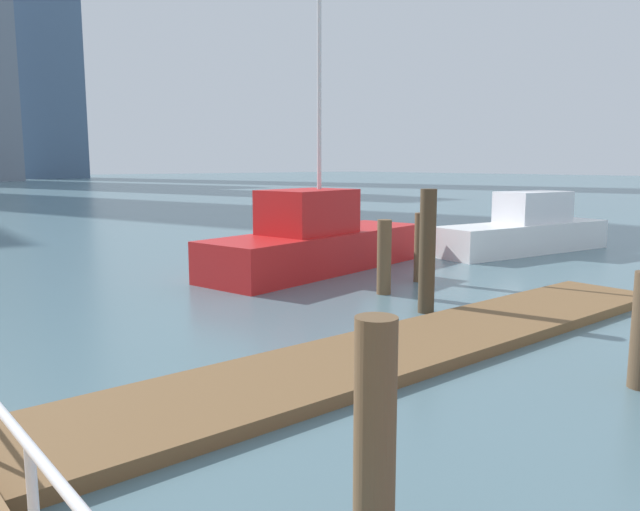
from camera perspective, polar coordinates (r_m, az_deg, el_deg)
The scene contains 8 objects.
ground_plane at distance 16.57m, azimuth -25.30°, elevation -2.64°, with size 300.00×300.00×0.00m, color slate.
floating_dock at distance 10.01m, azimuth 8.33°, elevation -8.29°, with size 13.42×2.00×0.18m, color brown.
dock_piling_0 at distance 12.43m, azimuth 9.85°, elevation 0.37°, with size 0.32×0.32×2.47m, color #473826.
dock_piling_1 at distance 4.73m, azimuth 5.06°, elevation -16.82°, with size 0.31×0.31×1.89m, color brown.
dock_piling_3 at distance 15.74m, azimuth 9.18°, elevation 0.74°, with size 0.28×0.28×1.74m, color brown.
dock_piling_4 at distance 14.14m, azimuth 5.93°, elevation -0.14°, with size 0.33×0.33×1.71m, color brown.
moored_boat_0 at distance 17.22m, azimuth -0.30°, elevation 1.31°, with size 7.75×3.56×8.60m.
moored_boat_3 at distance 21.96m, azimuth 18.42°, elevation 2.22°, with size 7.00×2.54×2.02m.
Camera 1 is at (-3.96, 4.19, 2.97)m, focal length 34.75 mm.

